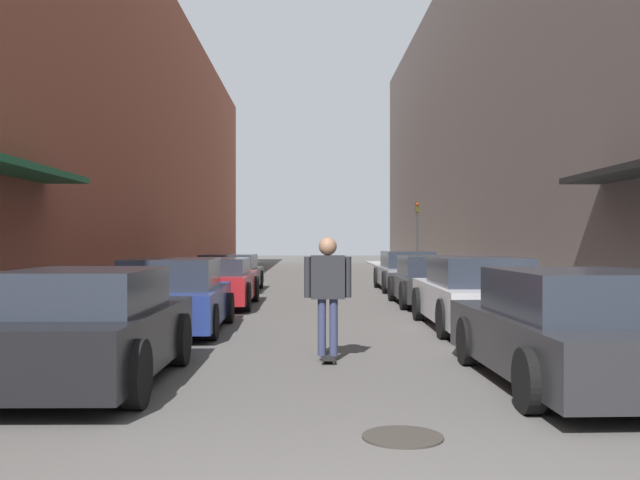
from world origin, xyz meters
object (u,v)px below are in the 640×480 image
(parked_car_left_2, at_px, (214,282))
(parked_car_right_2, at_px, (433,281))
(parked_car_left_0, at_px, (89,329))
(skateboarder, at_px, (328,285))
(parked_car_right_3, at_px, (407,271))
(traffic_light, at_px, (417,230))
(parked_car_left_3, at_px, (229,273))
(manhole_cover, at_px, (403,437))
(parked_car_left_1, at_px, (173,297))
(parked_car_right_0, at_px, (576,330))
(parked_car_right_1, at_px, (476,294))

(parked_car_left_2, xyz_separation_m, parked_car_right_2, (5.64, 0.27, 0.00))
(parked_car_left_0, relative_size, skateboarder, 2.31)
(parked_car_right_3, relative_size, traffic_light, 1.40)
(parked_car_left_2, bearing_deg, parked_car_right_2, 2.78)
(parked_car_left_0, distance_m, parked_car_right_2, 11.63)
(parked_car_left_3, height_order, manhole_cover, parked_car_left_3)
(parked_car_left_3, relative_size, traffic_light, 1.28)
(parked_car_right_2, height_order, skateboarder, skateboarder)
(parked_car_right_2, bearing_deg, traffic_light, 83.22)
(parked_car_left_1, height_order, traffic_light, traffic_light)
(parked_car_right_2, height_order, traffic_light, traffic_light)
(parked_car_left_2, xyz_separation_m, parked_car_right_3, (5.70, 5.63, 0.02))
(parked_car_left_3, distance_m, skateboarder, 13.90)
(parked_car_left_3, relative_size, parked_car_right_3, 0.91)
(parked_car_left_0, xyz_separation_m, parked_car_right_0, (5.67, -0.14, -0.01))
(parked_car_right_2, xyz_separation_m, traffic_light, (1.40, 11.80, 1.50))
(parked_car_left_0, bearing_deg, parked_car_left_1, 89.24)
(parked_car_left_2, distance_m, manhole_cover, 12.51)
(parked_car_right_2, height_order, manhole_cover, parked_car_right_2)
(parked_car_right_2, height_order, parked_car_right_3, parked_car_right_3)
(parked_car_right_0, relative_size, traffic_light, 1.38)
(parked_car_left_0, distance_m, parked_car_left_1, 4.88)
(parked_car_right_3, bearing_deg, parked_car_left_0, -110.81)
(parked_car_right_2, xyz_separation_m, parked_car_right_3, (0.06, 5.36, 0.02))
(skateboarder, bearing_deg, parked_car_left_1, 130.69)
(parked_car_right_1, height_order, parked_car_right_3, parked_car_right_1)
(parked_car_left_0, relative_size, parked_car_left_2, 0.90)
(parked_car_left_0, relative_size, traffic_light, 1.25)
(manhole_cover, height_order, traffic_light, traffic_light)
(parked_car_right_3, bearing_deg, skateboarder, -102.37)
(parked_car_left_2, distance_m, parked_car_right_0, 11.37)
(parked_car_left_0, height_order, parked_car_right_1, parked_car_right_1)
(parked_car_left_3, height_order, parked_car_right_2, parked_car_right_2)
(parked_car_left_2, height_order, skateboarder, skateboarder)
(parked_car_right_1, bearing_deg, parked_car_right_2, 89.47)
(parked_car_right_2, bearing_deg, parked_car_left_2, -177.22)
(manhole_cover, bearing_deg, parked_car_left_3, 101.07)
(parked_car_left_1, bearing_deg, manhole_cover, -65.12)
(parked_car_left_3, bearing_deg, parked_car_right_2, -41.36)
(skateboarder, relative_size, manhole_cover, 2.48)
(parked_car_left_3, distance_m, traffic_light, 9.96)
(parked_car_right_1, xyz_separation_m, parked_car_right_2, (0.05, 4.92, -0.04))
(parked_car_left_1, height_order, parked_car_left_2, parked_car_left_1)
(parked_car_left_0, xyz_separation_m, manhole_cover, (3.38, -2.26, -0.65))
(parked_car_right_1, relative_size, skateboarder, 2.65)
(parked_car_right_3, xyz_separation_m, traffic_light, (1.34, 6.45, 1.48))
(parked_car_left_3, xyz_separation_m, skateboarder, (2.89, -13.58, 0.48))
(parked_car_left_1, distance_m, parked_car_left_2, 4.93)
(parked_car_left_1, bearing_deg, parked_car_left_3, 90.61)
(parked_car_left_3, height_order, parked_car_right_0, parked_car_right_0)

